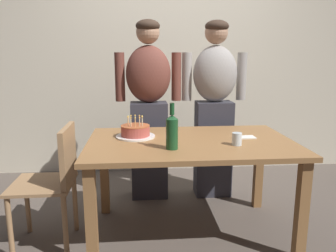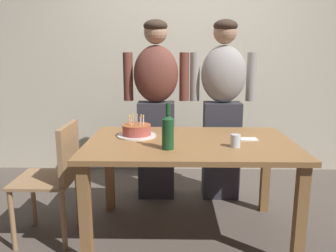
{
  "view_description": "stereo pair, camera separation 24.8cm",
  "coord_description": "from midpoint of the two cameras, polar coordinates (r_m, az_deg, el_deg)",
  "views": [
    {
      "loc": [
        -0.36,
        -2.36,
        1.36
      ],
      "look_at": [
        -0.16,
        0.05,
        0.84
      ],
      "focal_mm": 35.95,
      "sensor_mm": 36.0,
      "label": 1
    },
    {
      "loc": [
        -0.12,
        -2.37,
        1.36
      ],
      "look_at": [
        -0.16,
        0.05,
        0.84
      ],
      "focal_mm": 35.95,
      "sensor_mm": 36.0,
      "label": 2
    }
  ],
  "objects": [
    {
      "name": "ground_plane",
      "position": [
        2.74,
        6.24,
        -17.72
      ],
      "size": [
        10.0,
        10.0,
        0.0
      ],
      "primitive_type": "plane",
      "color": "#564C44"
    },
    {
      "name": "back_wall",
      "position": [
        3.93,
        4.65,
        11.2
      ],
      "size": [
        5.2,
        0.1,
        2.6
      ],
      "primitive_type": "cube",
      "color": "beige",
      "rests_on": "ground_plane"
    },
    {
      "name": "dining_table",
      "position": [
        2.49,
        6.59,
        -4.75
      ],
      "size": [
        1.5,
        0.96,
        0.74
      ],
      "color": "olive",
      "rests_on": "ground_plane"
    },
    {
      "name": "birthday_cake",
      "position": [
        2.58,
        -2.6,
        -0.87
      ],
      "size": [
        0.3,
        0.3,
        0.16
      ],
      "color": "white",
      "rests_on": "dining_table"
    },
    {
      "name": "water_glass_near",
      "position": [
        2.35,
        14.35,
        -2.47
      ],
      "size": [
        0.07,
        0.07,
        0.09
      ],
      "primitive_type": "cylinder",
      "color": "silver",
      "rests_on": "dining_table"
    },
    {
      "name": "wine_bottle",
      "position": [
        2.22,
        3.18,
        -0.9
      ],
      "size": [
        0.08,
        0.08,
        0.31
      ],
      "color": "#194723",
      "rests_on": "dining_table"
    },
    {
      "name": "napkin_stack",
      "position": [
        2.58,
        16.2,
        -2.19
      ],
      "size": [
        0.13,
        0.1,
        0.01
      ],
      "primitive_type": "cube",
      "rotation": [
        0.0,
        0.0,
        0.02
      ],
      "color": "white",
      "rests_on": "dining_table"
    },
    {
      "name": "person_man_bearded",
      "position": [
        3.14,
        0.24,
        3.19
      ],
      "size": [
        0.61,
        0.27,
        1.66
      ],
      "rotation": [
        0.0,
        0.0,
        3.14
      ],
      "color": "#33333D",
      "rests_on": "ground_plane"
    },
    {
      "name": "person_woman_cardigan",
      "position": [
        3.19,
        11.44,
        3.09
      ],
      "size": [
        0.61,
        0.27,
        1.66
      ],
      "rotation": [
        0.0,
        0.0,
        3.14
      ],
      "color": "#33333D",
      "rests_on": "ground_plane"
    },
    {
      "name": "dining_chair",
      "position": [
        2.56,
        -15.71,
        -7.61
      ],
      "size": [
        0.42,
        0.42,
        0.87
      ],
      "rotation": [
        0.0,
        0.0,
        -1.57
      ],
      "color": "#A37A51",
      "rests_on": "ground_plane"
    }
  ]
}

